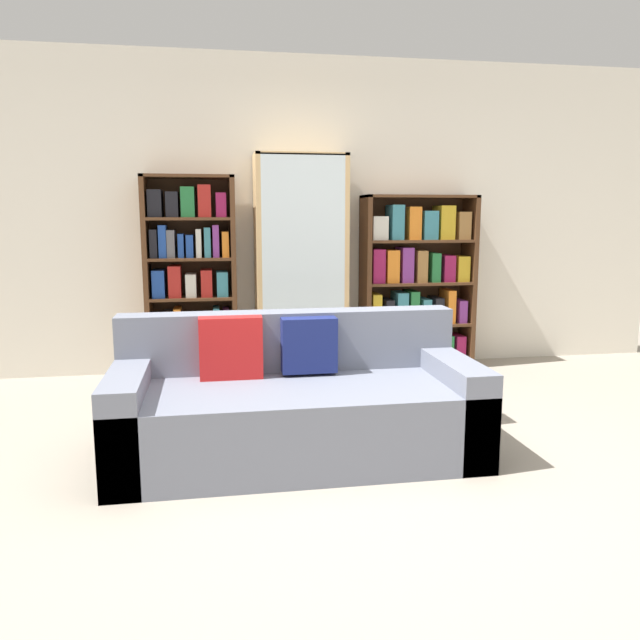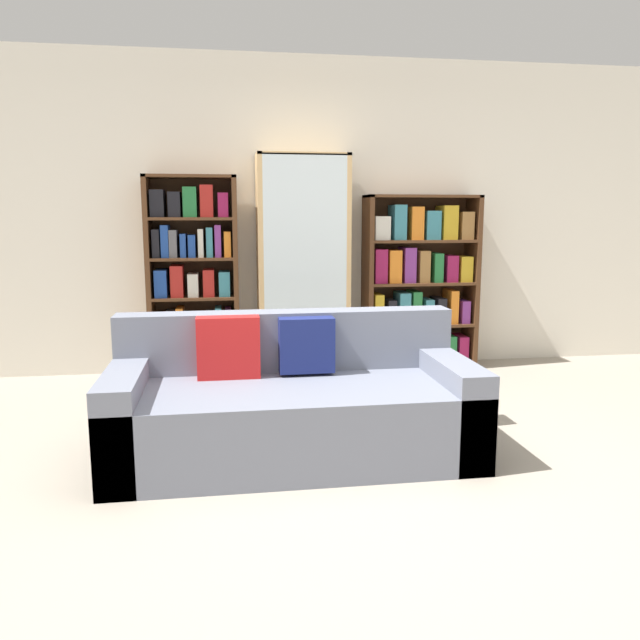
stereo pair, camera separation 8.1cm
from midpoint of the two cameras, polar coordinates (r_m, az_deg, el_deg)
ground_plane at (r=3.30m, az=6.19°, el=-14.75°), size 16.00×16.00×0.00m
wall_back at (r=5.56m, az=-0.55°, el=9.48°), size 6.68×0.06×2.70m
couch at (r=3.60m, az=-1.93°, el=-7.85°), size 2.02×0.91×0.78m
bookshelf_left at (r=5.33m, az=-11.12°, el=3.58°), size 0.75×0.32×1.68m
display_cabinet at (r=5.35m, az=-1.16°, el=5.10°), size 0.77×0.36×1.86m
bookshelf_right at (r=5.61m, az=9.48°, el=3.20°), size 1.00×0.32×1.53m
wine_bottle at (r=4.78m, az=7.88°, el=-5.31°), size 0.08×0.08×0.34m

